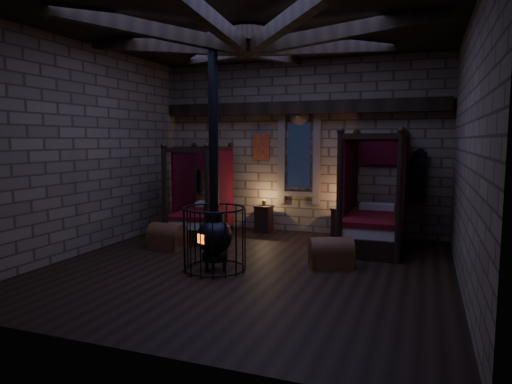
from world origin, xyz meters
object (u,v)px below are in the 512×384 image
(bed_left, at_px, (202,214))
(trunk_right, at_px, (331,254))
(bed_right, at_px, (374,220))
(stove, at_px, (214,234))
(trunk_left, at_px, (168,237))

(bed_left, height_order, trunk_right, bed_left)
(bed_left, xyz_separation_m, bed_right, (3.96, 0.27, 0.07))
(bed_left, xyz_separation_m, stove, (1.54, -2.52, 0.14))
(bed_left, height_order, stove, stove)
(trunk_left, relative_size, trunk_right, 0.91)
(bed_left, distance_m, stove, 2.96)
(stove, bearing_deg, bed_right, 74.03)
(bed_left, bearing_deg, bed_right, -4.70)
(stove, bearing_deg, trunk_right, 51.12)
(bed_left, bearing_deg, stove, -67.07)
(bed_right, relative_size, stove, 0.59)
(bed_right, height_order, trunk_left, bed_right)
(bed_right, bearing_deg, trunk_right, -106.86)
(bed_right, relative_size, trunk_right, 2.72)
(bed_left, bearing_deg, trunk_left, -101.91)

